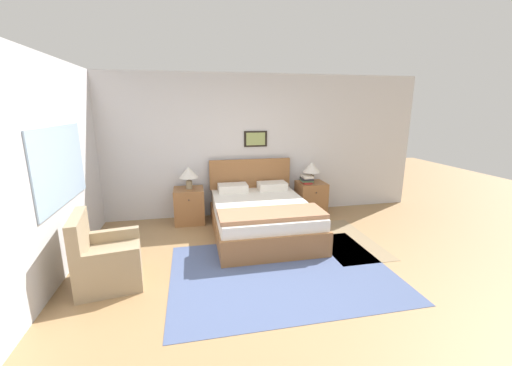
# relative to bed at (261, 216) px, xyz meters

# --- Properties ---
(ground_plane) EXTENTS (16.00, 16.00, 0.00)m
(ground_plane) POSITION_rel_bed_xyz_m (-0.24, -1.63, -0.29)
(ground_plane) COLOR #99754C
(wall_back) EXTENTS (7.17, 0.09, 2.60)m
(wall_back) POSITION_rel_bed_xyz_m (-0.24, 1.08, 1.01)
(wall_back) COLOR silver
(wall_back) RESTS_ON ground_plane
(wall_left) EXTENTS (0.08, 5.08, 2.60)m
(wall_left) POSITION_rel_bed_xyz_m (-2.66, -0.30, 1.01)
(wall_left) COLOR silver
(wall_left) RESTS_ON ground_plane
(area_rug_main) EXTENTS (2.73, 1.98, 0.01)m
(area_rug_main) POSITION_rel_bed_xyz_m (-0.02, -1.28, -0.29)
(area_rug_main) COLOR #47567F
(area_rug_main) RESTS_ON ground_plane
(area_rug_bedside) EXTENTS (0.83, 1.60, 0.01)m
(area_rug_bedside) POSITION_rel_bed_xyz_m (1.20, -0.52, -0.29)
(area_rug_bedside) COLOR #897556
(area_rug_bedside) RESTS_ON ground_plane
(bed) EXTENTS (1.52, 2.02, 1.07)m
(bed) POSITION_rel_bed_xyz_m (0.00, 0.00, 0.00)
(bed) COLOR #936038
(bed) RESTS_ON ground_plane
(armchair) EXTENTS (0.79, 0.83, 0.86)m
(armchair) POSITION_rel_bed_xyz_m (-2.10, -1.09, -0.01)
(armchair) COLOR #998466
(armchair) RESTS_ON ground_plane
(nightstand_near_window) EXTENTS (0.51, 0.51, 0.62)m
(nightstand_near_window) POSITION_rel_bed_xyz_m (-1.14, 0.75, 0.02)
(nightstand_near_window) COLOR #936038
(nightstand_near_window) RESTS_ON ground_plane
(nightstand_by_door) EXTENTS (0.51, 0.51, 0.62)m
(nightstand_by_door) POSITION_rel_bed_xyz_m (1.14, 0.75, 0.02)
(nightstand_by_door) COLOR #936038
(nightstand_by_door) RESTS_ON ground_plane
(table_lamp_near_window) EXTENTS (0.33, 0.33, 0.39)m
(table_lamp_near_window) POSITION_rel_bed_xyz_m (-1.13, 0.75, 0.61)
(table_lamp_near_window) COLOR gray
(table_lamp_near_window) RESTS_ON nightstand_near_window
(table_lamp_by_door) EXTENTS (0.33, 0.33, 0.39)m
(table_lamp_by_door) POSITION_rel_bed_xyz_m (1.13, 0.75, 0.61)
(table_lamp_by_door) COLOR gray
(table_lamp_by_door) RESTS_ON nightstand_by_door
(book_thick_bottom) EXTENTS (0.16, 0.20, 0.04)m
(book_thick_bottom) POSITION_rel_bed_xyz_m (1.03, 0.70, 0.35)
(book_thick_bottom) COLOR #B7332D
(book_thick_bottom) RESTS_ON nightstand_by_door
(book_hardcover_middle) EXTENTS (0.23, 0.22, 0.04)m
(book_hardcover_middle) POSITION_rel_bed_xyz_m (1.03, 0.70, 0.38)
(book_hardcover_middle) COLOR #4C7551
(book_hardcover_middle) RESTS_ON book_thick_bottom
(book_novel_upper) EXTENTS (0.25, 0.31, 0.03)m
(book_novel_upper) POSITION_rel_bed_xyz_m (1.03, 0.70, 0.42)
(book_novel_upper) COLOR #232328
(book_novel_upper) RESTS_ON book_hardcover_middle
(book_slim_near_top) EXTENTS (0.18, 0.27, 0.04)m
(book_slim_near_top) POSITION_rel_bed_xyz_m (1.03, 0.70, 0.46)
(book_slim_near_top) COLOR silver
(book_slim_near_top) RESTS_ON book_novel_upper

